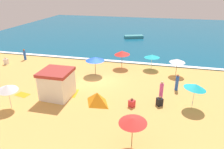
# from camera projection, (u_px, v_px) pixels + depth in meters

# --- Properties ---
(ground_plane) EXTENTS (60.00, 60.00, 0.00)m
(ground_plane) POSITION_uv_depth(u_px,v_px,m) (99.00, 80.00, 22.88)
(ground_plane) COLOR #E0A856
(ocean_water) EXTENTS (60.00, 44.00, 0.10)m
(ocean_water) POSITION_uv_depth(u_px,v_px,m) (134.00, 31.00, 47.89)
(ocean_water) COLOR #0F567A
(ocean_water) RESTS_ON ground_plane
(wave_breaker_foam) EXTENTS (57.00, 0.70, 0.01)m
(wave_breaker_foam) POSITION_uv_depth(u_px,v_px,m) (112.00, 61.00, 28.48)
(wave_breaker_foam) COLOR white
(wave_breaker_foam) RESTS_ON ocean_water
(lifeguard_cabana) EXTENTS (2.71, 2.73, 2.63)m
(lifeguard_cabana) POSITION_uv_depth(u_px,v_px,m) (57.00, 84.00, 18.96)
(lifeguard_cabana) COLOR white
(lifeguard_cabana) RESTS_ON ground_plane
(beach_umbrella_0) EXTENTS (2.28, 2.29, 1.99)m
(beach_umbrella_0) POSITION_uv_depth(u_px,v_px,m) (177.00, 61.00, 23.47)
(beach_umbrella_0) COLOR #4C3823
(beach_umbrella_0) RESTS_ON ground_plane
(beach_umbrella_1) EXTENTS (2.72, 2.72, 1.90)m
(beach_umbrella_1) POSITION_uv_depth(u_px,v_px,m) (152.00, 56.00, 25.32)
(beach_umbrella_1) COLOR silver
(beach_umbrella_1) RESTS_ON ground_plane
(beach_umbrella_3) EXTENTS (2.28, 2.25, 2.29)m
(beach_umbrella_3) POSITION_uv_depth(u_px,v_px,m) (195.00, 86.00, 17.00)
(beach_umbrella_3) COLOR silver
(beach_umbrella_3) RESTS_ON ground_plane
(beach_umbrella_4) EXTENTS (2.35, 2.33, 2.26)m
(beach_umbrella_4) POSITION_uv_depth(u_px,v_px,m) (7.00, 88.00, 16.90)
(beach_umbrella_4) COLOR silver
(beach_umbrella_4) RESTS_ON ground_plane
(beach_umbrella_5) EXTENTS (2.28, 2.28, 2.13)m
(beach_umbrella_5) POSITION_uv_depth(u_px,v_px,m) (95.00, 59.00, 23.59)
(beach_umbrella_5) COLOR #4C3823
(beach_umbrella_5) RESTS_ON ground_plane
(beach_umbrella_6) EXTENTS (2.47, 2.47, 2.20)m
(beach_umbrella_6) POSITION_uv_depth(u_px,v_px,m) (133.00, 121.00, 12.65)
(beach_umbrella_6) COLOR #4C3823
(beach_umbrella_6) RESTS_ON ground_plane
(beach_umbrella_7) EXTENTS (2.76, 2.76, 2.25)m
(beach_umbrella_7) POSITION_uv_depth(u_px,v_px,m) (122.00, 53.00, 25.63)
(beach_umbrella_7) COLOR #4C3823
(beach_umbrella_7) RESTS_ON ground_plane
(beach_tent) EXTENTS (2.42, 2.23, 1.08)m
(beach_tent) POSITION_uv_depth(u_px,v_px,m) (97.00, 98.00, 18.10)
(beach_tent) COLOR orange
(beach_tent) RESTS_ON ground_plane
(beachgoer_0) EXTENTS (0.46, 0.46, 1.71)m
(beachgoer_0) POSITION_uv_depth(u_px,v_px,m) (161.00, 90.00, 18.87)
(beachgoer_0) COLOR #D84CA5
(beachgoer_0) RESTS_ON ground_plane
(beachgoer_1) EXTENTS (0.65, 0.65, 0.90)m
(beachgoer_1) POSITION_uv_depth(u_px,v_px,m) (160.00, 101.00, 17.90)
(beachgoer_1) COLOR black
(beachgoer_1) RESTS_ON ground_plane
(beachgoer_2) EXTENTS (0.45, 0.45, 0.97)m
(beachgoer_2) POSITION_uv_depth(u_px,v_px,m) (6.00, 61.00, 27.33)
(beachgoer_2) COLOR white
(beachgoer_2) RESTS_ON ground_plane
(beachgoer_3) EXTENTS (0.32, 0.32, 1.69)m
(beachgoer_3) POSITION_uv_depth(u_px,v_px,m) (177.00, 83.00, 20.39)
(beachgoer_3) COLOR blue
(beachgoer_3) RESTS_ON ground_plane
(beachgoer_4) EXTENTS (0.36, 0.36, 1.55)m
(beachgoer_4) POSITION_uv_depth(u_px,v_px,m) (25.00, 55.00, 28.91)
(beachgoer_4) COLOR blue
(beachgoer_4) RESTS_ON ground_plane
(beachgoer_5) EXTENTS (0.63, 0.63, 0.81)m
(beachgoer_5) POSITION_uv_depth(u_px,v_px,m) (132.00, 103.00, 17.74)
(beachgoer_5) COLOR red
(beachgoer_5) RESTS_ON ground_plane
(beach_towel_0) EXTENTS (0.98, 1.75, 0.01)m
(beach_towel_0) POSITION_uv_depth(u_px,v_px,m) (73.00, 93.00, 20.02)
(beach_towel_0) COLOR orange
(beach_towel_0) RESTS_ON ground_plane
(beach_towel_1) EXTENTS (1.44, 1.07, 0.01)m
(beach_towel_1) POSITION_uv_depth(u_px,v_px,m) (23.00, 95.00, 19.76)
(beach_towel_1) COLOR orange
(beach_towel_1) RESTS_ON ground_plane
(small_boat_0) EXTENTS (3.91, 2.54, 0.52)m
(small_boat_0) POSITION_uv_depth(u_px,v_px,m) (134.00, 37.00, 40.85)
(small_boat_0) COLOR teal
(small_boat_0) RESTS_ON ocean_water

